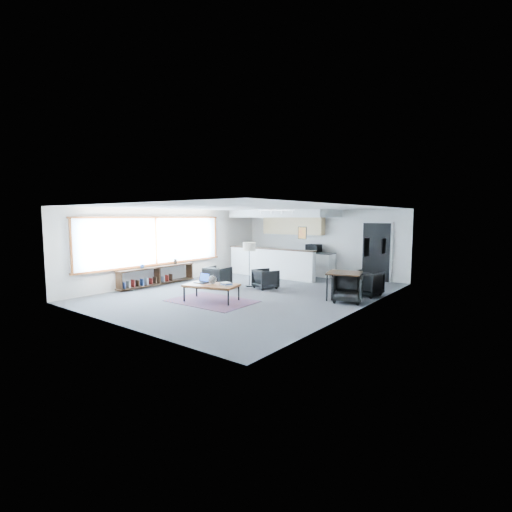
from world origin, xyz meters
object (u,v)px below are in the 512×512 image
Objects in this scene: armchair_right at (266,278)px; ceramic_pot at (212,280)px; coffee_table at (212,286)px; dining_chair_far at (367,284)px; laptop at (203,280)px; floor_lamp at (249,248)px; armchair_left at (217,276)px; dining_table at (344,275)px; dining_chair_near at (347,290)px; book_stack at (226,284)px; microwave at (314,247)px.

ceramic_pot is at bearing 110.76° from armchair_right.
dining_chair_far is (3.09, 3.36, -0.09)m from coffee_table.
laptop is at bearing 101.76° from armchair_right.
floor_lamp is at bearing 103.77° from ceramic_pot.
laptop is 0.49× the size of armchair_left.
dining_table is (2.78, 2.47, 0.27)m from coffee_table.
floor_lamp is (-0.20, 2.34, 0.73)m from laptop.
dining_chair_near is at bearing 91.44° from dining_chair_far.
laptop is 0.53× the size of armchair_right.
laptop is 1.03× the size of book_stack.
laptop is at bearing -85.15° from floor_lamp.
armchair_left reaches higher than dining_chair_far.
book_stack is 5.74m from microwave.
floor_lamp is at bearing 94.53° from laptop.
armchair_right is at bearing 99.40° from book_stack.
dining_table reaches higher than ceramic_pot.
dining_table is at bearing 25.04° from coffee_table.
microwave is (0.55, 3.39, -0.16)m from floor_lamp.
coffee_table is at bearing -138.47° from dining_table.
floor_lamp is 2.16× the size of dining_chair_near.
armchair_left is 1.09× the size of dining_chair_far.
dining_table is (4.14, 0.81, 0.33)m from armchair_left.
armchair_left is at bearing 120.84° from laptop.
floor_lamp reaches higher than laptop.
armchair_left is at bearing 129.92° from ceramic_pot.
laptop is 4.02m from dining_chair_near.
dining_chair_far is (0.31, 0.89, -0.36)m from dining_table.
armchair_left is at bearing 50.64° from armchair_right.
book_stack is at bearing 57.08° from dining_chair_far.
dining_table is 2.02× the size of microwave.
floor_lamp reaches higher than coffee_table.
ceramic_pot is 2.51m from floor_lamp.
microwave reaches higher than ceramic_pot.
dining_chair_far reaches higher than coffee_table.
dining_table is 1.66× the size of dining_chair_near.
dining_chair_far is (3.01, 0.95, -0.00)m from armchair_right.
book_stack is (0.48, 0.05, -0.08)m from ceramic_pot.
dining_table is 1.65× the size of dining_chair_far.
floor_lamp reaches higher than armchair_left.
floor_lamp is (0.77, 0.73, 0.91)m from armchair_left.
armchair_left is at bearing 139.43° from book_stack.
armchair_left reaches higher than book_stack.
book_stack is at bearing -4.82° from coffee_table.
dining_chair_near is (3.00, 2.20, -0.10)m from coffee_table.
armchair_right is (-0.38, 2.31, -0.17)m from book_stack.
dining_chair_far is 4.04m from microwave.
ceramic_pot reaches higher than armchair_right.
armchair_right reaches higher than dining_chair_far.
microwave is at bearing 95.06° from book_stack.
ceramic_pot is (0.38, -0.00, 0.04)m from laptop.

